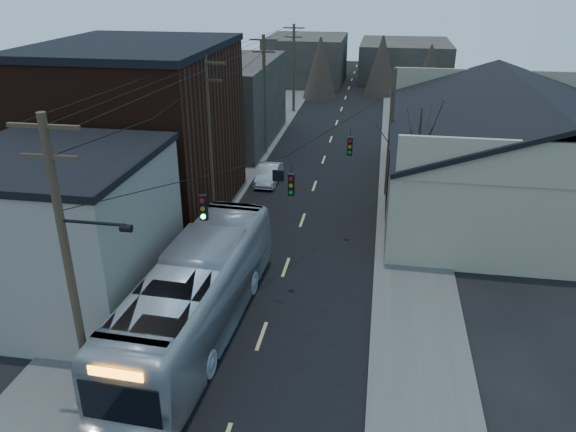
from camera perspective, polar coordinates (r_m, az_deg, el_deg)
name	(u,v)px	position (r m, az deg, el deg)	size (l,w,h in m)	color
road_surface	(321,168)	(43.62, 3.36, 4.92)	(9.00, 110.00, 0.02)	black
sidewalk_left	(239,163)	(44.72, -4.98, 5.42)	(4.00, 110.00, 0.12)	#474744
sidewalk_right	(406,172)	(43.44, 11.93, 4.42)	(4.00, 110.00, 0.12)	#474744
building_clapboard	(63,236)	(26.31, -21.92, -1.85)	(8.00, 8.00, 7.00)	slate
building_brick	(140,134)	(35.38, -14.85, 8.09)	(10.00, 12.00, 10.00)	black
building_left_far	(221,102)	(50.17, -6.81, 11.46)	(9.00, 14.00, 7.00)	#2F2A25
warehouse	(515,164)	(38.79, 22.09, 4.92)	(16.16, 20.60, 7.73)	gray
building_far_left	(306,60)	(77.54, 1.87, 15.60)	(10.00, 12.00, 6.00)	#2F2A25
building_far_right	(404,60)	(81.91, 11.75, 15.23)	(12.00, 14.00, 5.00)	#2F2A25
bare_tree	(416,171)	(32.85, 12.87, 4.52)	(0.40, 0.40, 7.20)	black
utility_lines	(265,122)	(37.11, -2.35, 9.51)	(11.24, 45.28, 10.50)	#382B1E
bus	(196,295)	(23.60, -9.31, -7.93)	(3.10, 13.24, 3.69)	#9FA3AA
parked_car	(269,174)	(40.27, -1.95, 4.27)	(1.38, 3.94, 1.30)	#ADB1B5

